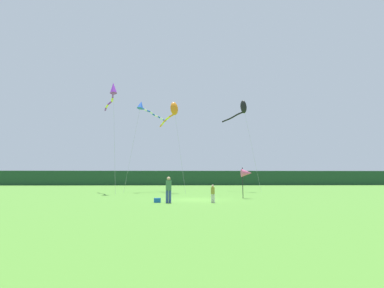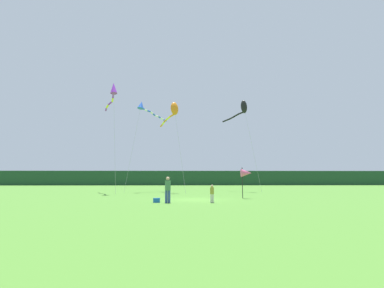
{
  "view_description": "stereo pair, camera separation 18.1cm",
  "coord_description": "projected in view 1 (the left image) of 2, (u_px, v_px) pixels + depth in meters",
  "views": [
    {
      "loc": [
        -1.02,
        -23.14,
        1.74
      ],
      "look_at": [
        0.0,
        6.0,
        5.18
      ],
      "focal_mm": 26.75,
      "sensor_mm": 36.0,
      "label": 1
    },
    {
      "loc": [
        -0.84,
        -23.15,
        1.74
      ],
      "look_at": [
        0.0,
        6.0,
        5.18
      ],
      "focal_mm": 26.75,
      "sensor_mm": 36.0,
      "label": 2
    }
  ],
  "objects": [
    {
      "name": "kite_orange",
      "position": [
        173.0,
        110.0,
        35.21
      ],
      "size": [
        3.47,
        6.51,
        11.07
      ],
      "color": "#B2B2B2",
      "rests_on": "ground"
    },
    {
      "name": "distant_treeline",
      "position": [
        186.0,
        178.0,
        67.66
      ],
      "size": [
        108.0,
        2.57,
        3.35
      ],
      "primitive_type": "cube",
      "color": "#1E4228",
      "rests_on": "ground"
    },
    {
      "name": "person_child",
      "position": [
        213.0,
        193.0,
        20.14
      ],
      "size": [
        0.27,
        0.27,
        1.24
      ],
      "color": "silver",
      "rests_on": "ground"
    },
    {
      "name": "banner_flag_pole",
      "position": [
        246.0,
        173.0,
        24.44
      ],
      "size": [
        0.9,
        0.7,
        2.61
      ],
      "color": "black",
      "rests_on": "ground"
    },
    {
      "name": "kite_purple",
      "position": [
        113.0,
        91.0,
        33.26
      ],
      "size": [
        3.29,
        6.72,
        12.7
      ],
      "color": "#B2B2B2",
      "rests_on": "ground"
    },
    {
      "name": "ground_plane",
      "position": [
        195.0,
        200.0,
        22.8
      ],
      "size": [
        120.0,
        120.0,
        0.0
      ],
      "primitive_type": "plane",
      "color": "#4C842D"
    },
    {
      "name": "kite_black",
      "position": [
        242.0,
        108.0,
        37.95
      ],
      "size": [
        4.12,
        4.62,
        12.01
      ],
      "color": "#B2B2B2",
      "rests_on": "ground"
    },
    {
      "name": "person_adult",
      "position": [
        169.0,
        188.0,
        19.92
      ],
      "size": [
        0.4,
        0.4,
        1.8
      ],
      "color": "#334C8C",
      "rests_on": "ground"
    },
    {
      "name": "cooler_box",
      "position": [
        157.0,
        200.0,
        20.13
      ],
      "size": [
        0.46,
        0.38,
        0.31
      ],
      "primitive_type": "cube",
      "color": "#1959B2",
      "rests_on": "ground"
    },
    {
      "name": "kite_blue",
      "position": [
        144.0,
        107.0,
        37.14
      ],
      "size": [
        4.68,
        5.41,
        11.61
      ],
      "color": "#B2B2B2",
      "rests_on": "ground"
    }
  ]
}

